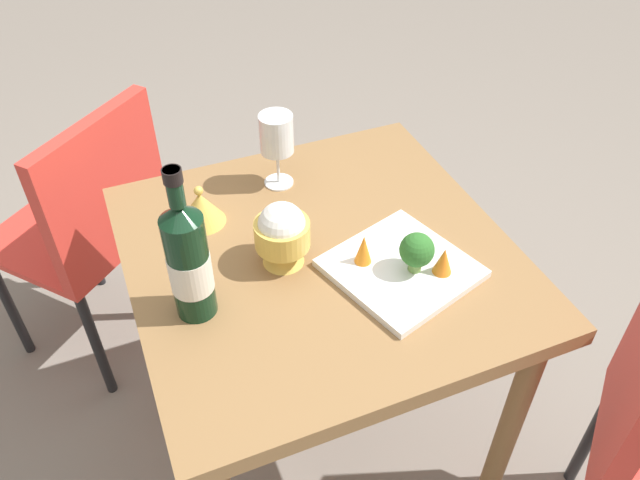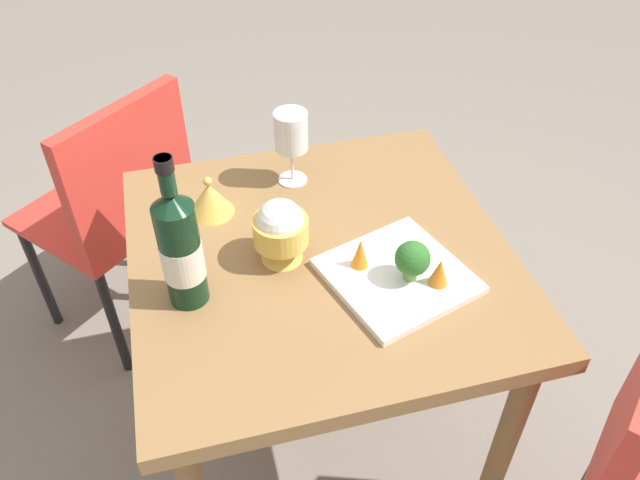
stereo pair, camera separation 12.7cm
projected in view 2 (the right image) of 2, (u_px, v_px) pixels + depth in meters
ground_plane at (320, 444)px, 1.80m from camera, size 8.00×8.00×0.00m
dining_table at (320, 287)px, 1.37m from camera, size 0.77×0.77×0.75m
chair_by_wall at (119, 200)px, 1.78m from camera, size 0.56×0.56×0.85m
wine_bottle at (180, 248)px, 1.12m from camera, size 0.08×0.08×0.32m
wine_glass at (292, 133)px, 1.40m from camera, size 0.08×0.08×0.18m
rice_bowl at (281, 231)px, 1.24m from camera, size 0.11×0.11×0.14m
rice_bowl_lid at (210, 198)px, 1.37m from camera, size 0.10×0.10×0.09m
serving_plate at (397, 276)px, 1.24m from camera, size 0.31×0.31×0.02m
broccoli_floret at (412, 259)px, 1.19m from camera, size 0.07×0.07×0.09m
carrot_garnish_left at (360, 253)px, 1.23m from camera, size 0.03×0.03×0.07m
carrot_garnish_right at (439, 272)px, 1.19m from camera, size 0.04×0.04×0.06m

